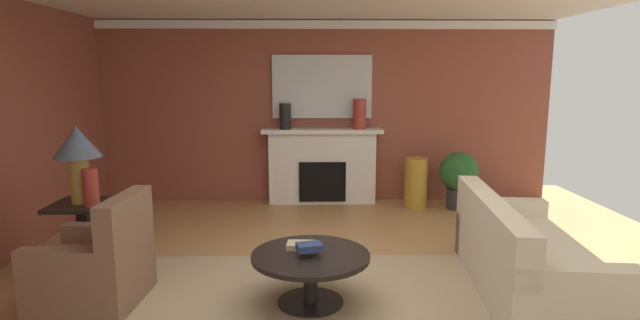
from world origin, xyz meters
The scene contains 18 objects.
ground_plane centered at (0.00, 0.00, 0.00)m, with size 8.49×8.49×0.00m, color tan.
wall_fireplace centered at (0.00, 3.33, 1.37)m, with size 7.08×0.12×2.74m, color brown.
crown_moulding centered at (0.00, 3.25, 2.66)m, with size 7.08×0.08×0.12m, color white.
area_rug centered at (-0.11, -0.30, 0.01)m, with size 3.80×2.24×0.01m, color tan.
fireplace centered at (0.07, 3.12, 0.54)m, with size 1.80×0.35×1.14m.
mantel_mirror centered at (0.07, 3.24, 1.75)m, with size 1.49×0.04×0.94m, color silver.
sofa centered at (1.79, -0.09, 0.30)m, with size 1.12×2.18×0.85m.
armchair_near_window centered at (-1.92, -0.25, 0.31)m, with size 0.85×0.85×0.95m.
coffee_table centered at (-0.11, -0.30, 0.34)m, with size 1.00×1.00×0.45m.
side_table centered at (-2.34, 0.47, 0.40)m, with size 0.56×0.56×0.70m.
table_lamp centered at (-2.34, 0.47, 1.22)m, with size 0.44×0.44×0.75m.
vase_mantel_right centered at (0.62, 3.07, 1.36)m, with size 0.19×0.19×0.45m, color #9E3328.
vase_on_side_table centered at (-2.19, 0.35, 0.88)m, with size 0.14×0.14×0.36m, color #9E3328.
vase_mantel_left centered at (-0.48, 3.07, 1.33)m, with size 0.17×0.17×0.38m, color black.
vase_tall_corner centered at (1.44, 2.82, 0.37)m, with size 0.33×0.33×0.74m, color #B7892D.
book_red_cover centered at (-0.20, -0.16, 0.47)m, with size 0.22×0.17×0.05m, color tan.
book_art_folio centered at (-0.12, -0.35, 0.53)m, with size 0.20×0.15×0.06m, color navy.
potted_plant centered at (2.04, 2.73, 0.49)m, with size 0.56×0.56×0.83m.
Camera 1 is at (-0.11, -4.26, 1.93)m, focal length 27.83 mm.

